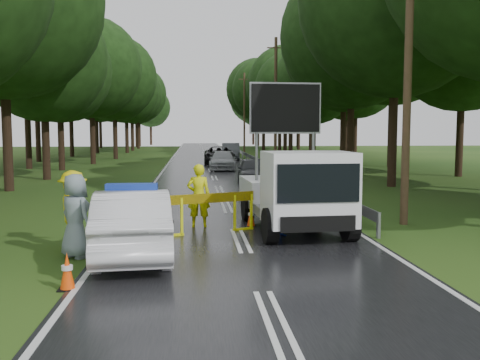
{
  "coord_description": "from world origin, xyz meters",
  "views": [
    {
      "loc": [
        -1.2,
        -13.69,
        2.9
      ],
      "look_at": [
        0.25,
        3.12,
        1.3
      ],
      "focal_mm": 40.0,
      "sensor_mm": 36.0,
      "label": 1
    }
  ],
  "objects": [
    {
      "name": "utility_pole_far",
      "position": [
        5.2,
        54.0,
        5.06
      ],
      "size": [
        1.4,
        0.24,
        10.0
      ],
      "color": "#41341E",
      "rests_on": "ground"
    },
    {
      "name": "barrier",
      "position": [
        -0.8,
        1.0,
        0.86
      ],
      "size": [
        2.59,
        1.01,
        1.14
      ],
      "rotation": [
        0.0,
        0.0,
        0.36
      ],
      "color": "#EEF70D",
      "rests_on": "ground"
    },
    {
      "name": "bystander_left",
      "position": [
        -4.17,
        -0.4,
        0.95
      ],
      "size": [
        1.14,
        1.41,
        1.9
      ],
      "primitive_type": "imported",
      "rotation": [
        0.0,
        0.0,
        1.99
      ],
      "color": "yellow",
      "rests_on": "ground"
    },
    {
      "name": "utility_pole_near",
      "position": [
        5.2,
        2.0,
        5.06
      ],
      "size": [
        1.4,
        0.24,
        10.0
      ],
      "color": "#41341E",
      "rests_on": "ground"
    },
    {
      "name": "civilian",
      "position": [
        1.09,
        0.5,
        0.78
      ],
      "size": [
        0.78,
        0.62,
        1.55
      ],
      "primitive_type": "imported",
      "rotation": [
        0.0,
        0.0,
        -0.04
      ],
      "color": "#17349A",
      "rests_on": "ground"
    },
    {
      "name": "work_truck",
      "position": [
        1.67,
        1.1,
        1.16
      ],
      "size": [
        2.68,
        5.48,
        4.26
      ],
      "rotation": [
        0.0,
        0.0,
        0.06
      ],
      "color": "gray",
      "rests_on": "ground"
    },
    {
      "name": "cone_center",
      "position": [
        0.49,
        2.0,
        0.31
      ],
      "size": [
        0.3,
        0.3,
        0.63
      ],
      "color": "black",
      "rests_on": "ground"
    },
    {
      "name": "police_sedan",
      "position": [
        -2.6,
        -1.56,
        0.77
      ],
      "size": [
        2.07,
        4.77,
        1.68
      ],
      "rotation": [
        0.0,
        0.0,
        3.24
      ],
      "color": "silver",
      "rests_on": "ground"
    },
    {
      "name": "cone_right",
      "position": [
        3.11,
        4.5,
        0.38
      ],
      "size": [
        0.37,
        0.37,
        0.79
      ],
      "color": "black",
      "rests_on": "ground"
    },
    {
      "name": "queue_car_third",
      "position": [
        0.89,
        30.81,
        0.74
      ],
      "size": [
        2.57,
        5.4,
        1.49
      ],
      "primitive_type": "imported",
      "rotation": [
        0.0,
        0.0,
        -0.02
      ],
      "color": "black",
      "rests_on": "ground"
    },
    {
      "name": "officer",
      "position": [
        -1.07,
        2.0,
        0.95
      ],
      "size": [
        0.72,
        0.5,
        1.89
      ],
      "primitive_type": "imported",
      "rotation": [
        0.0,
        0.0,
        3.08
      ],
      "color": "#F6FD0D",
      "rests_on": "ground"
    },
    {
      "name": "queue_car_second",
      "position": [
        0.86,
        24.81,
        0.66
      ],
      "size": [
        2.14,
        4.67,
        1.32
      ],
      "primitive_type": "imported",
      "rotation": [
        0.0,
        0.0,
        -0.06
      ],
      "color": "#A1A4A9",
      "rests_on": "ground"
    },
    {
      "name": "queue_car_first",
      "position": [
        1.96,
        14.25,
        0.72
      ],
      "size": [
        1.95,
        4.33,
        1.44
      ],
      "primitive_type": "imported",
      "rotation": [
        0.0,
        0.0,
        -0.06
      ],
      "color": "#383B3F",
      "rests_on": "ground"
    },
    {
      "name": "utility_pole_mid",
      "position": [
        5.2,
        28.0,
        5.06
      ],
      "size": [
        1.4,
        0.24,
        10.0
      ],
      "color": "#41341E",
      "rests_on": "ground"
    },
    {
      "name": "guardrail",
      "position": [
        3.7,
        29.67,
        0.55
      ],
      "size": [
        0.12,
        60.06,
        0.7
      ],
      "color": "gray",
      "rests_on": "ground"
    },
    {
      "name": "ground",
      "position": [
        0.0,
        0.0,
        0.0
      ],
      "size": [
        160.0,
        160.0,
        0.0
      ],
      "primitive_type": "plane",
      "color": "#1E4213",
      "rests_on": "ground"
    },
    {
      "name": "queue_car_fourth",
      "position": [
        2.35,
        37.66,
        0.8
      ],
      "size": [
        2.01,
        4.95,
        1.6
      ],
      "primitive_type": "imported",
      "rotation": [
        0.0,
        0.0,
        -0.07
      ],
      "color": "#42464A",
      "rests_on": "ground"
    },
    {
      "name": "cone_far",
      "position": [
        1.4,
        5.0,
        0.32
      ],
      "size": [
        0.31,
        0.31,
        0.66
      ],
      "color": "black",
      "rests_on": "ground"
    },
    {
      "name": "road",
      "position": [
        0.0,
        30.0,
        0.01
      ],
      "size": [
        7.0,
        140.0,
        0.02
      ],
      "primitive_type": "cube",
      "color": "black",
      "rests_on": "ground"
    },
    {
      "name": "bystander_right",
      "position": [
        -3.87,
        -1.5,
        0.96
      ],
      "size": [
        1.09,
        1.09,
        1.91
      ],
      "primitive_type": "imported",
      "rotation": [
        0.0,
        0.0,
        2.37
      ],
      "color": "gray",
      "rests_on": "ground"
    },
    {
      "name": "cone_near_left",
      "position": [
        -3.5,
        -4.0,
        0.33
      ],
      "size": [
        0.32,
        0.32,
        0.69
      ],
      "color": "black",
      "rests_on": "ground"
    },
    {
      "name": "cone_left_mid",
      "position": [
        -2.0,
        3.0,
        0.32
      ],
      "size": [
        0.31,
        0.31,
        0.67
      ],
      "color": "black",
      "rests_on": "ground"
    }
  ]
}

